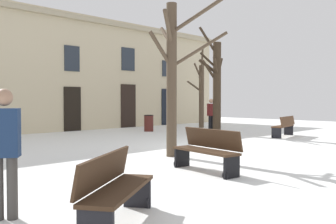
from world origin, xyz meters
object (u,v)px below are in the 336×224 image
object	(u,v)px
tree_right_of_center	(216,84)
bench_near_center_tree	(115,188)
tree_center	(173,72)
bench_by_litter_bin	(284,126)
tree_near_facade	(201,93)
litter_bin	(149,123)
person_near_bench	(5,147)
bench_back_to_back_left	(207,150)
person_strolling	(211,113)

from	to	relation	value
tree_right_of_center	bench_near_center_tree	distance (m)	13.27
tree_center	bench_by_litter_bin	bearing A→B (deg)	4.06
tree_near_facade	bench_near_center_tree	world-z (taller)	tree_near_facade
tree_center	bench_by_litter_bin	xyz separation A→B (m)	(7.53, 0.53, -1.90)
litter_bin	bench_by_litter_bin	size ratio (longest dim) A/B	0.43
bench_near_center_tree	person_near_bench	xyz separation A→B (m)	(-0.92, 1.19, 0.50)
tree_right_of_center	person_near_bench	distance (m)	13.44
litter_bin	bench_back_to_back_left	size ratio (longest dim) A/B	0.46
tree_right_of_center	bench_by_litter_bin	xyz separation A→B (m)	(1.05, -2.92, -1.87)
litter_bin	person_strolling	world-z (taller)	person_strolling
tree_right_of_center	bench_back_to_back_left	xyz separation A→B (m)	(-7.57, -5.57, -1.85)
tree_right_of_center	bench_back_to_back_left	bearing A→B (deg)	-143.65
tree_near_facade	litter_bin	xyz separation A→B (m)	(-3.88, 0.22, -1.61)
tree_right_of_center	bench_by_litter_bin	size ratio (longest dim) A/B	2.56
bench_by_litter_bin	person_strolling	size ratio (longest dim) A/B	1.18
tree_near_facade	person_near_bench	distance (m)	17.17
bench_by_litter_bin	tree_near_facade	bearing A→B (deg)	-115.56
tree_center	litter_bin	distance (m)	8.76
person_strolling	person_near_bench	world-z (taller)	person_near_bench
bench_by_litter_bin	bench_back_to_back_left	bearing A→B (deg)	6.06
bench_back_to_back_left	person_strolling	bearing A→B (deg)	136.90
tree_center	bench_back_to_back_left	size ratio (longest dim) A/B	2.37
tree_center	bench_by_litter_bin	world-z (taller)	tree_center
bench_by_litter_bin	person_strolling	distance (m)	4.03
tree_near_facade	person_near_bench	bearing A→B (deg)	-148.86
bench_near_center_tree	person_near_bench	size ratio (longest dim) A/B	0.97
person_strolling	tree_right_of_center	bearing A→B (deg)	-121.61
tree_right_of_center	litter_bin	distance (m)	4.04
bench_by_litter_bin	person_near_bench	bearing A→B (deg)	1.20
tree_near_facade	person_strolling	size ratio (longest dim) A/B	2.71
tree_right_of_center	bench_back_to_back_left	distance (m)	9.58
tree_right_of_center	bench_by_litter_bin	bearing A→B (deg)	-70.25
tree_center	bench_back_to_back_left	xyz separation A→B (m)	(-1.09, -2.12, -1.88)
tree_near_facade	bench_back_to_back_left	bearing A→B (deg)	-139.57
bench_back_to_back_left	tree_right_of_center	bearing A→B (deg)	135.44
tree_center	tree_near_facade	bearing A→B (deg)	35.80
tree_near_facade	bench_back_to_back_left	xyz separation A→B (m)	(-10.18, -8.67, -1.54)
tree_near_facade	tree_right_of_center	bearing A→B (deg)	-130.08
bench_by_litter_bin	person_strolling	bearing A→B (deg)	-100.33
litter_bin	person_strolling	size ratio (longest dim) A/B	0.50
person_near_bench	bench_back_to_back_left	bearing A→B (deg)	37.40
tree_center	bench_back_to_back_left	distance (m)	3.04
litter_bin	tree_right_of_center	bearing A→B (deg)	-68.96
tree_center	person_near_bench	bearing A→B (deg)	-157.54
person_strolling	tree_center	bearing A→B (deg)	-137.56
litter_bin	bench_by_litter_bin	world-z (taller)	bench_by_litter_bin
bench_by_litter_bin	bench_near_center_tree	size ratio (longest dim) A/B	1.16
tree_right_of_center	person_near_bench	xyz separation A→B (m)	(-12.06, -5.76, -1.37)
bench_by_litter_bin	bench_near_center_tree	bearing A→B (deg)	7.28
tree_near_facade	bench_back_to_back_left	distance (m)	13.46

